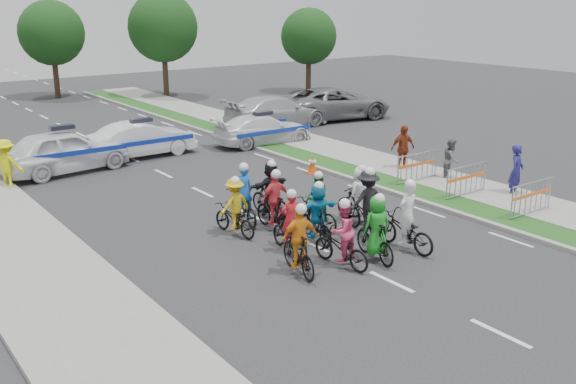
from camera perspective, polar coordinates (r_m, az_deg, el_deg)
ground at (r=15.33m, az=9.17°, el=-7.90°), size 90.00×90.00×0.00m
curb_right at (r=22.01m, az=9.27°, el=-0.01°), size 0.20×60.00×0.12m
grass_strip at (r=22.50m, az=10.53°, el=0.28°), size 1.20×60.00×0.11m
sidewalk_right at (r=23.80m, az=13.50°, el=1.04°), size 2.40×60.00×0.13m
sidewalk_left at (r=16.31m, az=-20.92°, el=-7.05°), size 3.00×60.00×0.13m
rider_0 at (r=17.06m, az=10.40°, el=-3.03°), size 0.72×1.92×1.94m
rider_1 at (r=16.24m, az=7.81°, el=-3.73°), size 0.83×1.75×1.78m
rider_2 at (r=15.79m, az=4.78°, el=-4.36°), size 0.82×1.80×1.78m
rider_3 at (r=15.29m, az=0.97°, el=-4.90°), size 0.96×1.78×1.80m
rider_4 at (r=17.90m, az=7.01°, el=-1.50°), size 1.20×2.03×1.98m
rider_5 at (r=17.27m, az=2.58°, el=-2.17°), size 1.43×1.70×1.74m
rider_6 at (r=16.61m, az=0.14°, el=-3.52°), size 0.78×1.76×1.74m
rider_7 at (r=18.89m, az=6.36°, el=-0.71°), size 0.79×1.73×1.78m
rider_8 at (r=18.34m, az=2.53°, el=-1.32°), size 0.75×1.72×1.72m
rider_9 at (r=18.14m, az=-1.19°, el=-1.33°), size 0.91×1.73×1.82m
rider_10 at (r=17.87m, az=-4.78°, el=-1.78°), size 1.01×1.74×1.72m
rider_11 at (r=19.30m, az=-1.57°, el=-0.06°), size 1.44×1.72×1.77m
rider_12 at (r=18.85m, az=-4.03°, el=-0.96°), size 0.91×1.88×1.84m
police_car_0 at (r=25.71m, az=-19.27°, el=3.47°), size 5.07×2.54×1.66m
police_car_1 at (r=27.48m, az=-12.82°, el=4.59°), size 4.41×1.58×1.45m
police_car_2 at (r=29.15m, az=-2.22°, el=5.57°), size 4.76×2.31×1.34m
civilian_sedan at (r=32.93m, az=-1.04°, el=7.14°), size 5.63×2.37×1.62m
civilian_suv at (r=35.38m, az=4.18°, el=7.87°), size 6.66×3.97×1.73m
spectator_0 at (r=22.56m, az=19.64°, el=1.78°), size 0.73×0.58×1.76m
spectator_1 at (r=23.92m, az=14.31°, el=2.81°), size 0.94×0.88×1.55m
spectator_2 at (r=24.86m, az=10.17°, el=3.86°), size 1.10×0.62×1.77m
marshal_hiviz at (r=24.19m, az=-23.72°, el=2.28°), size 1.26×1.23×1.73m
barrier_0 at (r=20.61m, az=20.80°, el=-0.63°), size 2.01×0.52×1.12m
barrier_1 at (r=21.93m, az=15.56°, el=0.88°), size 2.00×0.51×1.12m
barrier_2 at (r=23.26m, az=11.41°, el=2.07°), size 2.01×0.54×1.12m
cone_0 at (r=24.29m, az=2.19°, el=2.48°), size 0.40×0.40×0.70m
cone_1 at (r=28.63m, az=-1.71°, el=4.70°), size 0.40×0.40×0.70m
tree_1 at (r=44.01m, az=-11.06°, el=14.17°), size 4.55×4.55×6.82m
tree_2 at (r=45.43m, az=1.86°, el=13.65°), size 3.85×3.85×5.77m
tree_4 at (r=45.58m, az=-20.28°, el=13.11°), size 4.20×4.20×6.30m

